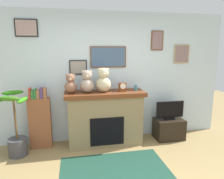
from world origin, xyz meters
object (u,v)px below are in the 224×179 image
Objects in this scene: fireplace at (105,118)px; television at (170,111)px; teddy_bear_cream at (103,81)px; teddy_bear_tan at (87,83)px; candle_jar at (136,88)px; tv_stand at (169,129)px; mantel_clock at (122,87)px; teddy_bear_brown at (71,84)px; potted_plant at (16,134)px; bookshelf at (40,120)px.

fireplace is 1.36m from television.
teddy_bear_cream reaches higher than television.
candle_jar is at bearing 0.03° from teddy_bear_tan.
tv_stand is 1.38m from mantel_clock.
tv_stand is 1.62× the size of teddy_bear_brown.
mantel_clock is at bearing 4.53° from potted_plant.
tv_stand is at bearing 2.56° from potted_plant.
potted_plant is at bearing -173.01° from teddy_bear_tan.
tv_stand is (2.97, 0.13, -0.18)m from potted_plant.
candle_jar is 0.70× the size of mantel_clock.
potted_plant is at bearing -174.37° from teddy_bear_cream.
candle_jar reaches higher than tv_stand.
potted_plant is 1.94× the size of tv_stand.
mantel_clock is 0.99m from teddy_bear_brown.
teddy_bear_brown is (0.97, 0.16, 0.83)m from potted_plant.
fireplace is at bearing -2.71° from bookshelf.
teddy_bear_cream reaches higher than candle_jar.
tv_stand is at bearing -1.82° from candle_jar.
candle_jar is (-0.74, 0.02, 0.91)m from tv_stand.
candle_jar is at bearing 4.02° from potted_plant.
television is at bearing -2.24° from bookshelf.
teddy_bear_tan is (-1.70, 0.02, 1.04)m from tv_stand.
candle_jar is at bearing -1.66° from fireplace.
teddy_bear_brown is at bearing 179.93° from mantel_clock.
television is (1.36, -0.04, 0.08)m from fireplace.
television is 1.63× the size of teddy_bear_brown.
fireplace is 3.31× the size of teddy_bear_cream.
teddy_bear_cream is (-1.39, 0.02, 0.66)m from television.
potted_plant is (-0.37, -0.23, -0.15)m from bookshelf.
tv_stand is at bearing -0.78° from teddy_bear_tan.
teddy_bear_brown is (-2.00, 0.02, 0.61)m from television.
television is 3.66× the size of mantel_clock.
teddy_bear_brown is at bearing -7.35° from bookshelf.
teddy_bear_tan reaches higher than tv_stand.
bookshelf reaches higher than television.
teddy_bear_cream reaches higher than potted_plant.
teddy_bear_tan is at bearing -179.97° from candle_jar.
potted_plant reaches higher than fireplace.
tv_stand is at bearing -0.95° from teddy_bear_cream.
bookshelf is 1.69m from mantel_clock.
teddy_bear_cream is at bearing -149.29° from fireplace.
teddy_bear_tan is at bearing -176.92° from fireplace.
television reaches higher than tv_stand.
bookshelf reaches higher than tv_stand.
bookshelf is 2.76× the size of teddy_bear_tan.
potted_plant is at bearing -177.47° from television.
tv_stand is 1.17m from candle_jar.
television is 5.24× the size of candle_jar.
teddy_bear_brown is at bearing 179.99° from teddy_bear_cream.
mantel_clock is 0.39m from teddy_bear_cream.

